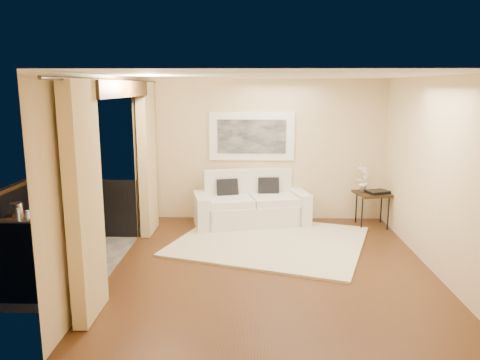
{
  "coord_description": "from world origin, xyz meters",
  "views": [
    {
      "loc": [
        -0.3,
        -6.43,
        2.56
      ],
      "look_at": [
        -0.49,
        1.07,
        1.05
      ],
      "focal_mm": 35.0,
      "sensor_mm": 36.0,
      "label": 1
    }
  ],
  "objects_px": {
    "balcony_chair_near": "(74,222)",
    "bistro_table": "(23,223)",
    "side_table": "(373,196)",
    "balcony_chair_far": "(82,212)",
    "sofa": "(250,206)",
    "orchid": "(363,177)",
    "ice_bucket": "(17,210)"
  },
  "relations": [
    {
      "from": "sofa",
      "to": "balcony_chair_near",
      "type": "bearing_deg",
      "value": -152.64
    },
    {
      "from": "balcony_chair_near",
      "to": "bistro_table",
      "type": "bearing_deg",
      "value": 165.68
    },
    {
      "from": "balcony_chair_near",
      "to": "balcony_chair_far",
      "type": "bearing_deg",
      "value": 83.76
    },
    {
      "from": "balcony_chair_near",
      "to": "ice_bucket",
      "type": "height_order",
      "value": "balcony_chair_near"
    },
    {
      "from": "side_table",
      "to": "bistro_table",
      "type": "height_order",
      "value": "bistro_table"
    },
    {
      "from": "bistro_table",
      "to": "balcony_chair_near",
      "type": "relative_size",
      "value": 0.65
    },
    {
      "from": "side_table",
      "to": "bistro_table",
      "type": "relative_size",
      "value": 0.98
    },
    {
      "from": "side_table",
      "to": "bistro_table",
      "type": "xyz_separation_m",
      "value": [
        -5.51,
        -2.05,
        0.04
      ]
    },
    {
      "from": "orchid",
      "to": "bistro_table",
      "type": "bearing_deg",
      "value": -158.03
    },
    {
      "from": "sofa",
      "to": "orchid",
      "type": "xyz_separation_m",
      "value": [
        2.09,
        0.01,
        0.55
      ]
    },
    {
      "from": "sofa",
      "to": "ice_bucket",
      "type": "xyz_separation_m",
      "value": [
        -3.38,
        -2.06,
        0.45
      ]
    },
    {
      "from": "balcony_chair_near",
      "to": "sofa",
      "type": "bearing_deg",
      "value": 20.18
    },
    {
      "from": "sofa",
      "to": "bistro_table",
      "type": "relative_size",
      "value": 3.15
    },
    {
      "from": "sofa",
      "to": "ice_bucket",
      "type": "height_order",
      "value": "sofa"
    },
    {
      "from": "orchid",
      "to": "ice_bucket",
      "type": "height_order",
      "value": "orchid"
    },
    {
      "from": "orchid",
      "to": "balcony_chair_far",
      "type": "height_order",
      "value": "orchid"
    },
    {
      "from": "sofa",
      "to": "side_table",
      "type": "distance_m",
      "value": 2.26
    },
    {
      "from": "orchid",
      "to": "balcony_chair_far",
      "type": "distance_m",
      "value": 4.99
    },
    {
      "from": "balcony_chair_far",
      "to": "ice_bucket",
      "type": "height_order",
      "value": "balcony_chair_far"
    },
    {
      "from": "side_table",
      "to": "balcony_chair_far",
      "type": "relative_size",
      "value": 0.72
    },
    {
      "from": "ice_bucket",
      "to": "balcony_chair_far",
      "type": "bearing_deg",
      "value": 51.83
    },
    {
      "from": "orchid",
      "to": "bistro_table",
      "type": "relative_size",
      "value": 0.74
    },
    {
      "from": "side_table",
      "to": "balcony_chair_near",
      "type": "xyz_separation_m",
      "value": [
        -4.79,
        -1.99,
        0.05
      ]
    },
    {
      "from": "sofa",
      "to": "bistro_table",
      "type": "height_order",
      "value": "sofa"
    },
    {
      "from": "sofa",
      "to": "balcony_chair_near",
      "type": "height_order",
      "value": "balcony_chair_near"
    },
    {
      "from": "orchid",
      "to": "sofa",
      "type": "bearing_deg",
      "value": -179.73
    },
    {
      "from": "ice_bucket",
      "to": "orchid",
      "type": "bearing_deg",
      "value": 20.77
    },
    {
      "from": "balcony_chair_far",
      "to": "balcony_chair_near",
      "type": "xyz_separation_m",
      "value": [
        0.19,
        -0.84,
        0.08
      ]
    },
    {
      "from": "side_table",
      "to": "bistro_table",
      "type": "distance_m",
      "value": 5.88
    },
    {
      "from": "balcony_chair_far",
      "to": "balcony_chair_near",
      "type": "bearing_deg",
      "value": 100.05
    },
    {
      "from": "sofa",
      "to": "side_table",
      "type": "xyz_separation_m",
      "value": [
        2.25,
        -0.09,
        0.23
      ]
    },
    {
      "from": "side_table",
      "to": "orchid",
      "type": "height_order",
      "value": "orchid"
    }
  ]
}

